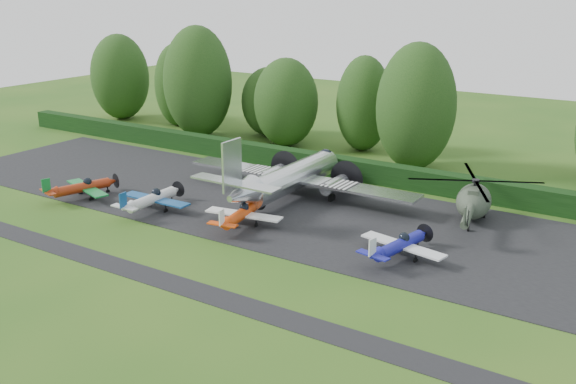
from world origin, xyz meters
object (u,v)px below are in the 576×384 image
Objects in this scene: helicopter at (474,199)px; light_plane_orange at (241,214)px; transport_plane at (290,178)px; light_plane_white at (152,199)px; light_plane_red at (82,187)px; light_plane_blue at (399,245)px.

light_plane_orange is at bearing -132.29° from helicopter.
transport_plane reaches higher than light_plane_white.
light_plane_white is at bearing -141.45° from helicopter.
light_plane_white is 8.55m from light_plane_orange.
light_plane_red is 16.24m from light_plane_orange.
transport_plane reaches higher than light_plane_red.
helicopter reaches higher than light_plane_red.
light_plane_white is 1.03× the size of light_plane_blue.
transport_plane is at bearing -156.08° from helicopter.
light_plane_white is 26.44m from helicopter.
transport_plane is 1.84× the size of helicopter.
light_plane_blue is (21.47, 1.84, -0.03)m from light_plane_white.
light_plane_orange is (16.13, 1.89, -0.01)m from light_plane_red.
transport_plane is 7.73m from light_plane_orange.
light_plane_blue reaches higher than light_plane_red.
light_plane_white is 1.04× the size of light_plane_orange.
light_plane_red is (-15.87, -9.55, -1.02)m from transport_plane.
light_plane_white is (-8.21, -8.73, -0.98)m from transport_plane.
transport_plane reaches higher than light_plane_blue.
light_plane_white reaches higher than light_plane_blue.
light_plane_orange is at bearing -88.39° from transport_plane.
light_plane_red is 0.54× the size of helicopter.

